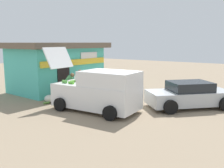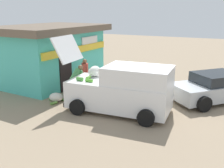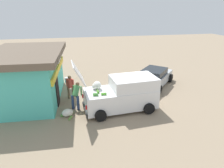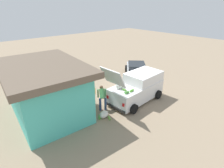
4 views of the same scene
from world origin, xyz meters
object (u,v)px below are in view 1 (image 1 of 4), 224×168
vendor_standing (80,81)px  customer_bending (68,84)px  unloaded_banana_pile (50,99)px  paint_bucket (107,85)px  delivery_van (99,91)px  parked_sedan (189,95)px  storefront_bar (57,66)px

vendor_standing → customer_bending: 1.40m
unloaded_banana_pile → paint_bucket: 5.37m
vendor_standing → delivery_van: bearing=-123.7°
customer_bending → parked_sedan: bearing=-67.5°
delivery_van → storefront_bar: bearing=65.7°
parked_sedan → unloaded_banana_pile: 7.30m
delivery_van → vendor_standing: 3.60m
customer_bending → paint_bucket: size_ratio=4.13×
unloaded_banana_pile → storefront_bar: bearing=40.6°
unloaded_banana_pile → paint_bucket: unloaded_banana_pile is taller
storefront_bar → customer_bending: (-1.86, -2.85, -0.73)m
storefront_bar → parked_sedan: 8.89m
customer_bending → vendor_standing: bearing=13.7°
storefront_bar → paint_bucket: 3.76m
paint_bucket → vendor_standing: bearing=-174.1°
paint_bucket → storefront_bar: bearing=140.6°
vendor_standing → paint_bucket: (3.17, 0.33, -0.74)m
parked_sedan → unloaded_banana_pile: (-3.30, 6.50, -0.44)m
parked_sedan → paint_bucket: 6.94m
delivery_van → vendor_standing: delivery_van is taller
paint_bucket → customer_bending: bearing=-171.7°
delivery_van → paint_bucket: delivery_van is taller
parked_sedan → unloaded_banana_pile: size_ratio=4.96×
vendor_standing → customer_bending: bearing=-166.3°
delivery_van → unloaded_banana_pile: (-0.20, 3.21, -0.78)m
vendor_standing → unloaded_banana_pile: bearing=174.5°
delivery_van → unloaded_banana_pile: size_ratio=5.66×
delivery_van → customer_bending: delivery_van is taller
parked_sedan → vendor_standing: 6.39m
delivery_van → vendor_standing: size_ratio=2.97×
vendor_standing → unloaded_banana_pile: size_ratio=1.91×
storefront_bar → vendor_standing: (-0.49, -2.52, -0.73)m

